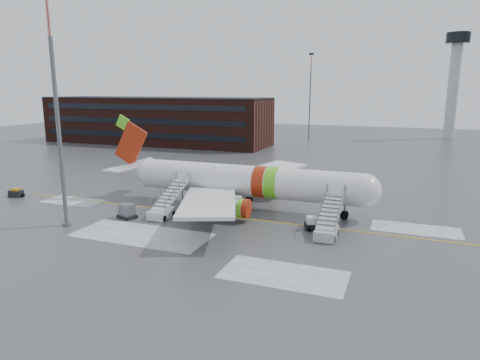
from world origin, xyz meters
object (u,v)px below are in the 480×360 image
at_px(pushback_tug, 315,224).
at_px(baggage_tractor, 16,193).
at_px(light_mast_near, 56,106).
at_px(airstair_fwd, 328,226).
at_px(airliner, 239,181).
at_px(airstair_aft, 165,207).
at_px(uld_container, 127,211).

relative_size(pushback_tug, baggage_tractor, 1.16).
bearing_deg(light_mast_near, airstair_fwd, 14.24).
distance_m(airliner, baggage_tractor, 31.19).
relative_size(airliner, pushback_tug, 12.84).
height_order(pushback_tug, baggage_tractor, pushback_tug).
relative_size(airliner, airstair_fwd, 4.55).
bearing_deg(airliner, pushback_tug, -25.13).
distance_m(airliner, light_mast_near, 22.07).
xyz_separation_m(airstair_fwd, airstair_aft, (-18.84, 0.00, 0.00)).
bearing_deg(light_mast_near, uld_container, 46.81).
bearing_deg(airstair_fwd, airstair_aft, 180.00).
height_order(airliner, baggage_tractor, airliner).
distance_m(airstair_aft, pushback_tug, 17.29).
height_order(airstair_aft, baggage_tractor, airstair_aft).
bearing_deg(light_mast_near, airstair_aft, 40.03).
xyz_separation_m(pushback_tug, light_mast_near, (-25.37, -8.43, 12.23)).
bearing_deg(pushback_tug, airstair_aft, -174.75).
bearing_deg(light_mast_near, airliner, 42.11).
relative_size(airliner, baggage_tractor, 14.87).
relative_size(airstair_aft, baggage_tractor, 3.27).
height_order(airstair_aft, uld_container, airstair_aft).
relative_size(airstair_fwd, baggage_tractor, 3.27).
xyz_separation_m(airliner, baggage_tractor, (-30.47, -6.00, -2.92)).
distance_m(pushback_tug, uld_container, 21.26).
relative_size(uld_container, light_mast_near, 0.10).
height_order(airstair_fwd, light_mast_near, light_mast_near).
distance_m(airstair_fwd, baggage_tractor, 42.65).
height_order(airstair_aft, light_mast_near, light_mast_near).
relative_size(pushback_tug, uld_container, 1.15).
relative_size(airliner, uld_container, 14.82).
distance_m(airstair_aft, uld_container, 4.30).
bearing_deg(pushback_tug, airstair_fwd, -44.33).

